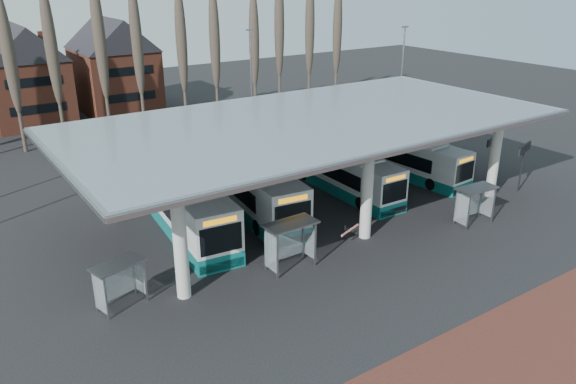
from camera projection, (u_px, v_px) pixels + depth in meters
ground at (393, 252)px, 32.55m from camera, size 140.00×140.00×0.00m
station_canopy at (313, 128)px, 36.61m from camera, size 32.00×16.00×6.34m
poplar_row at (161, 41)px, 54.70m from camera, size 45.10×1.10×14.50m
lamp_post_b at (251, 81)px, 53.71m from camera, size 0.80×0.16×10.17m
lamp_post_c at (402, 76)px, 56.41m from camera, size 0.80×0.16×10.17m
bus_0 at (183, 203)px, 35.13m from camera, size 4.05×12.97×3.54m
bus_1 at (249, 186)px, 38.00m from camera, size 4.27×12.93×3.53m
bus_2 at (341, 171)px, 41.29m from camera, size 2.74×11.36×3.14m
bus_3 at (404, 157)px, 44.55m from camera, size 3.21×11.31×3.10m
shelter_0 at (118, 274)px, 26.82m from camera, size 2.75×1.83×2.34m
shelter_1 at (289, 234)px, 30.28m from camera, size 2.93×1.50×2.71m
shelter_2 at (474, 197)px, 35.73m from camera, size 2.75×1.49×2.48m
info_sign_0 at (524, 152)px, 40.51m from camera, size 2.34×0.85×3.59m
info_sign_1 at (492, 144)px, 42.77m from camera, size 2.26×0.90×3.50m
barrier at (349, 231)px, 33.50m from camera, size 1.87×0.86×0.98m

